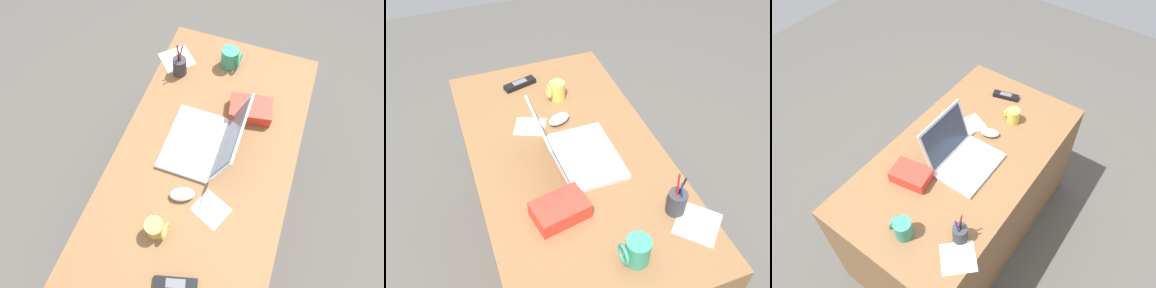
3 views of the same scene
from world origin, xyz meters
The scene contains 11 objects.
ground_plane centered at (0.00, 0.00, 0.00)m, with size 6.00×6.00×0.00m, color #4C4944.
desk centered at (0.00, 0.00, 0.37)m, with size 1.38×0.75×0.74m, color brown.
laptop centered at (-0.04, -0.01, 0.79)m, with size 0.33×0.31×0.25m.
computer_mouse centered at (0.20, -0.03, 0.76)m, with size 0.06×0.10×0.04m, color silver.
coffee_mug_white centered at (-0.52, -0.04, 0.79)m, with size 0.08×0.09×0.10m.
coffee_mug_tall centered at (0.37, -0.07, 0.78)m, with size 0.07×0.08×0.09m.
cordless_phone centered at (0.52, 0.06, 0.75)m, with size 0.08×0.16×0.03m.
pen_holder centered at (-0.39, -0.26, 0.79)m, with size 0.07×0.07×0.18m.
snack_bag centered at (-0.27, 0.12, 0.77)m, with size 0.13×0.19×0.06m, color red.
paper_note_near_laptop centered at (0.22, 0.10, 0.74)m, with size 0.11×0.13×0.00m, color white.
paper_note_left centered at (-0.47, -0.31, 0.74)m, with size 0.14×0.15×0.00m, color white.
Camera 2 is at (-1.14, 0.38, 1.96)m, focal length 39.91 mm.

